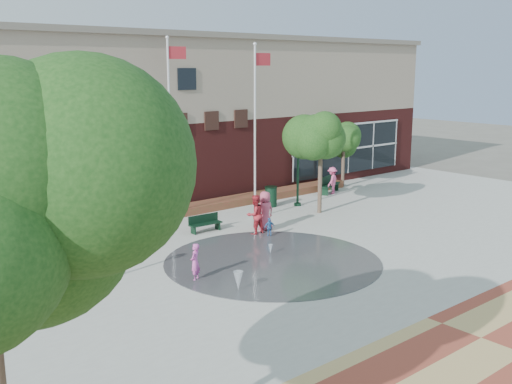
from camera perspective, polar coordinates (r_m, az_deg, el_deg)
ground at (r=21.35m, az=6.99°, el=-8.55°), size 120.00×120.00×0.00m
plaza_concrete at (r=24.09m, az=-0.00°, el=-6.05°), size 46.00×18.00×0.01m
splash_pad at (r=23.37m, az=1.59°, el=-6.63°), size 8.40×8.40×0.01m
library_building at (r=34.47m, az=-14.66°, el=6.86°), size 44.40×10.40×9.20m
flower_bed at (r=30.08m, az=-9.35°, el=-2.57°), size 26.00×1.20×0.40m
flagpole_left at (r=29.03m, az=-8.14°, el=6.80°), size 1.03×0.21×8.83m
flagpole_right at (r=29.07m, az=-0.03°, el=6.64°), size 1.06×0.17×8.54m
lamp_left at (r=19.96m, az=-21.75°, el=-4.41°), size 0.36×0.36×3.40m
lamp_right at (r=32.10m, az=4.03°, el=2.94°), size 0.42×0.42×3.96m
bench_left at (r=24.29m, az=-22.31°, el=-6.05°), size 2.02×1.11×0.98m
bench_mid at (r=27.45m, az=-4.84°, el=-3.30°), size 1.60×0.51×0.79m
bench_right at (r=35.98m, az=6.97°, el=0.40°), size 2.06×1.23×1.00m
trash_can at (r=32.19m, az=1.43°, el=-0.43°), size 0.68×0.68×1.11m
tree_mid at (r=30.44m, az=6.21°, el=4.97°), size 3.09×3.09×5.22m
tree_small_right at (r=37.56m, az=8.36°, el=4.81°), size 2.31×2.31×3.96m
water_jet_a at (r=20.43m, az=-1.69°, el=-9.42°), size 0.34×0.34×0.66m
water_jet_b at (r=24.22m, az=1.39°, el=-5.97°), size 0.17×0.17×0.39m
child_splash at (r=21.30m, az=-5.82°, el=-6.65°), size 0.59×0.54×1.34m
adult_red at (r=26.84m, az=-0.09°, el=-2.18°), size 0.89×0.69×1.81m
adult_pink at (r=27.45m, az=0.87°, el=-1.83°), size 0.95×0.66×1.84m
child_blue at (r=26.56m, az=1.29°, el=-3.38°), size 0.55×0.39×0.87m
person_bench at (r=35.64m, az=7.27°, el=1.08°), size 1.19×0.95×1.62m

